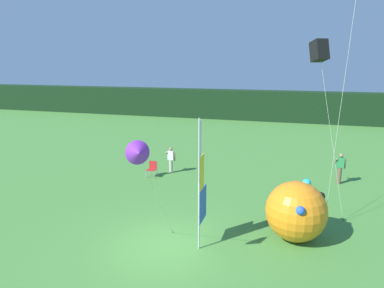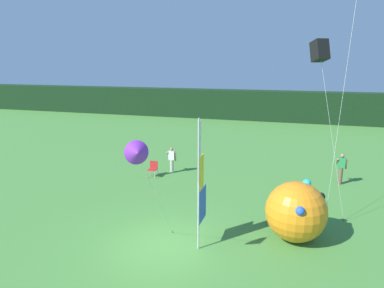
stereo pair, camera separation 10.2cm
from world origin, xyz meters
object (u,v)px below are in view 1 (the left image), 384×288
(banner_flag, at_px, (201,186))
(kite_purple_delta_0, at_px, (139,153))
(person_near_banner, at_px, (171,159))
(person_mid_field, at_px, (340,168))
(kite_black_box_2, at_px, (319,51))
(inflatable_balloon, at_px, (296,211))
(folding_chair, at_px, (152,168))

(banner_flag, xyz_separation_m, kite_purple_delta_0, (-1.10, -2.63, 1.78))
(person_near_banner, bearing_deg, kite_purple_delta_0, -74.69)
(person_mid_field, height_order, kite_black_box_2, kite_black_box_2)
(banner_flag, xyz_separation_m, kite_black_box_2, (3.75, 3.88, 4.65))
(kite_purple_delta_0, height_order, kite_black_box_2, kite_black_box_2)
(inflatable_balloon, xyz_separation_m, kite_purple_delta_0, (-4.36, -4.02, 2.90))
(kite_purple_delta_0, bearing_deg, kite_black_box_2, 53.31)
(inflatable_balloon, bearing_deg, folding_chair, 146.47)
(inflatable_balloon, relative_size, kite_purple_delta_0, 0.52)
(folding_chair, relative_size, kite_black_box_2, 0.12)
(banner_flag, relative_size, kite_purple_delta_0, 1.07)
(inflatable_balloon, distance_m, kite_black_box_2, 6.31)
(inflatable_balloon, distance_m, kite_purple_delta_0, 6.60)
(inflatable_balloon, height_order, kite_black_box_2, kite_black_box_2)
(folding_chair, bearing_deg, banner_flag, -54.72)
(inflatable_balloon, bearing_deg, kite_purple_delta_0, -137.35)
(person_near_banner, distance_m, kite_purple_delta_0, 11.12)
(person_mid_field, xyz_separation_m, folding_chair, (-10.26, -1.73, -0.40))
(kite_purple_delta_0, bearing_deg, person_mid_field, 58.96)
(kite_purple_delta_0, relative_size, kite_black_box_2, 0.60)
(folding_chair, bearing_deg, person_near_banner, 50.05)
(person_mid_field, distance_m, inflatable_balloon, 7.39)
(person_near_banner, height_order, inflatable_balloon, inflatable_balloon)
(kite_black_box_2, bearing_deg, folding_chair, 161.73)
(banner_flag, distance_m, kite_purple_delta_0, 3.36)
(person_mid_field, distance_m, folding_chair, 10.42)
(banner_flag, xyz_separation_m, inflatable_balloon, (3.26, 1.38, -1.13))
(banner_flag, bearing_deg, person_mid_field, 56.59)
(banner_flag, height_order, kite_purple_delta_0, banner_flag)
(person_near_banner, height_order, person_mid_field, person_mid_field)
(inflatable_balloon, bearing_deg, person_near_banner, 138.92)
(inflatable_balloon, bearing_deg, kite_black_box_2, 78.91)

